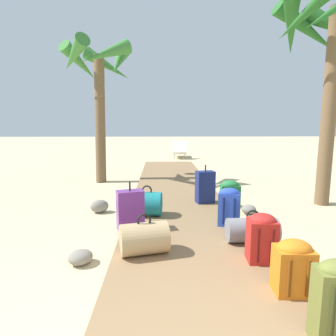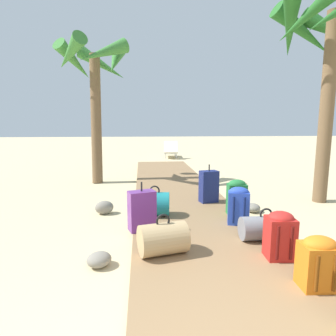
{
  "view_description": "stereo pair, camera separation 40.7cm",
  "coord_description": "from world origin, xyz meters",
  "px_view_note": "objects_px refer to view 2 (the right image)",
  "views": [
    {
      "loc": [
        -0.36,
        -0.68,
        1.54
      ],
      "look_at": [
        -0.16,
        5.71,
        0.55
      ],
      "focal_mm": 30.56,
      "sensor_mm": 36.0,
      "label": 1
    },
    {
      "loc": [
        -0.76,
        -0.66,
        1.54
      ],
      "look_at": [
        -0.16,
        5.71,
        0.55
      ],
      "focal_mm": 30.56,
      "sensor_mm": 36.0,
      "label": 2
    }
  ],
  "objects_px": {
    "palm_tree_far_left": "(94,73)",
    "palm_tree_near_right": "(331,34)",
    "duffel_bag_grey": "(265,228)",
    "lounge_chair": "(171,151)",
    "backpack_orange": "(319,261)",
    "suitcase_purple": "(142,211)",
    "backpack_blue": "(239,205)",
    "backpack_green": "(237,196)",
    "duffel_bag_tan": "(163,239)",
    "duffel_bag_teal": "(155,204)",
    "suitcase_navy": "(209,186)",
    "backpack_red": "(280,234)"
  },
  "relations": [
    {
      "from": "palm_tree_near_right",
      "to": "suitcase_navy",
      "type": "bearing_deg",
      "value": -177.0
    },
    {
      "from": "backpack_green",
      "to": "duffel_bag_teal",
      "type": "xyz_separation_m",
      "value": [
        -1.32,
        0.06,
        -0.11
      ]
    },
    {
      "from": "duffel_bag_teal",
      "to": "suitcase_navy",
      "type": "relative_size",
      "value": 0.71
    },
    {
      "from": "duffel_bag_teal",
      "to": "palm_tree_near_right",
      "type": "bearing_deg",
      "value": 14.15
    },
    {
      "from": "duffel_bag_grey",
      "to": "suitcase_navy",
      "type": "distance_m",
      "value": 1.84
    },
    {
      "from": "palm_tree_near_right",
      "to": "duffel_bag_teal",
      "type": "bearing_deg",
      "value": -165.85
    },
    {
      "from": "suitcase_navy",
      "to": "palm_tree_near_right",
      "type": "relative_size",
      "value": 0.18
    },
    {
      "from": "duffel_bag_tan",
      "to": "lounge_chair",
      "type": "relative_size",
      "value": 0.38
    },
    {
      "from": "backpack_orange",
      "to": "duffel_bag_tan",
      "type": "bearing_deg",
      "value": 148.86
    },
    {
      "from": "backpack_orange",
      "to": "lounge_chair",
      "type": "distance_m",
      "value": 10.72
    },
    {
      "from": "backpack_blue",
      "to": "palm_tree_far_left",
      "type": "xyz_separation_m",
      "value": [
        -2.58,
        3.77,
        2.45
      ]
    },
    {
      "from": "duffel_bag_teal",
      "to": "suitcase_navy",
      "type": "height_order",
      "value": "suitcase_navy"
    },
    {
      "from": "palm_tree_far_left",
      "to": "palm_tree_near_right",
      "type": "xyz_separation_m",
      "value": [
        4.69,
        -2.43,
        0.36
      ]
    },
    {
      "from": "duffel_bag_tan",
      "to": "backpack_blue",
      "type": "relative_size",
      "value": 1.08
    },
    {
      "from": "palm_tree_near_right",
      "to": "backpack_orange",
      "type": "bearing_deg",
      "value": -122.96
    },
    {
      "from": "backpack_orange",
      "to": "lounge_chair",
      "type": "xyz_separation_m",
      "value": [
        -0.22,
        10.71,
        -0.01
      ]
    },
    {
      "from": "backpack_red",
      "to": "palm_tree_near_right",
      "type": "xyz_separation_m",
      "value": [
        2.02,
        2.43,
        2.82
      ]
    },
    {
      "from": "backpack_red",
      "to": "lounge_chair",
      "type": "bearing_deg",
      "value": 90.86
    },
    {
      "from": "duffel_bag_grey",
      "to": "backpack_red",
      "type": "relative_size",
      "value": 1.19
    },
    {
      "from": "lounge_chair",
      "to": "duffel_bag_teal",
      "type": "bearing_deg",
      "value": -97.59
    },
    {
      "from": "backpack_green",
      "to": "backpack_red",
      "type": "relative_size",
      "value": 1.09
    },
    {
      "from": "backpack_green",
      "to": "duffel_bag_teal",
      "type": "relative_size",
      "value": 1.14
    },
    {
      "from": "suitcase_navy",
      "to": "backpack_orange",
      "type": "bearing_deg",
      "value": -84.04
    },
    {
      "from": "backpack_orange",
      "to": "suitcase_purple",
      "type": "xyz_separation_m",
      "value": [
        -1.56,
        1.58,
        0.02
      ]
    },
    {
      "from": "suitcase_navy",
      "to": "backpack_red",
      "type": "bearing_deg",
      "value": -84.14
    },
    {
      "from": "backpack_green",
      "to": "backpack_orange",
      "type": "xyz_separation_m",
      "value": [
        0.03,
        -2.12,
        -0.05
      ]
    },
    {
      "from": "palm_tree_near_right",
      "to": "suitcase_purple",
      "type": "bearing_deg",
      "value": -157.68
    },
    {
      "from": "duffel_bag_grey",
      "to": "backpack_orange",
      "type": "xyz_separation_m",
      "value": [
        0.0,
        -1.09,
        0.1
      ]
    },
    {
      "from": "duffel_bag_teal",
      "to": "backpack_blue",
      "type": "relative_size",
      "value": 0.91
    },
    {
      "from": "duffel_bag_tan",
      "to": "backpack_blue",
      "type": "bearing_deg",
      "value": 36.68
    },
    {
      "from": "palm_tree_far_left",
      "to": "suitcase_navy",
      "type": "bearing_deg",
      "value": -46.32
    },
    {
      "from": "duffel_bag_grey",
      "to": "lounge_chair",
      "type": "height_order",
      "value": "lounge_chair"
    },
    {
      "from": "backpack_blue",
      "to": "backpack_red",
      "type": "relative_size",
      "value": 1.05
    },
    {
      "from": "palm_tree_near_right",
      "to": "lounge_chair",
      "type": "distance_m",
      "value": 8.49
    },
    {
      "from": "backpack_blue",
      "to": "palm_tree_far_left",
      "type": "distance_m",
      "value": 5.18
    },
    {
      "from": "backpack_orange",
      "to": "suitcase_purple",
      "type": "relative_size",
      "value": 0.71
    },
    {
      "from": "backpack_green",
      "to": "suitcase_navy",
      "type": "height_order",
      "value": "suitcase_navy"
    },
    {
      "from": "duffel_bag_teal",
      "to": "suitcase_navy",
      "type": "xyz_separation_m",
      "value": [
        1.05,
        0.72,
        0.11
      ]
    },
    {
      "from": "lounge_chair",
      "to": "backpack_red",
      "type": "bearing_deg",
      "value": -89.14
    },
    {
      "from": "backpack_orange",
      "to": "lounge_chair",
      "type": "bearing_deg",
      "value": 91.16
    },
    {
      "from": "duffel_bag_teal",
      "to": "palm_tree_near_right",
      "type": "height_order",
      "value": "palm_tree_near_right"
    },
    {
      "from": "suitcase_purple",
      "to": "backpack_red",
      "type": "distance_m",
      "value": 1.79
    },
    {
      "from": "palm_tree_far_left",
      "to": "backpack_blue",
      "type": "bearing_deg",
      "value": -55.61
    },
    {
      "from": "backpack_blue",
      "to": "palm_tree_near_right",
      "type": "height_order",
      "value": "palm_tree_near_right"
    },
    {
      "from": "backpack_green",
      "to": "duffel_bag_tan",
      "type": "bearing_deg",
      "value": -134.53
    },
    {
      "from": "backpack_green",
      "to": "lounge_chair",
      "type": "height_order",
      "value": "lounge_chair"
    },
    {
      "from": "duffel_bag_teal",
      "to": "backpack_orange",
      "type": "height_order",
      "value": "duffel_bag_teal"
    },
    {
      "from": "backpack_orange",
      "to": "backpack_blue",
      "type": "xyz_separation_m",
      "value": [
        -0.15,
        1.68,
        0.04
      ]
    },
    {
      "from": "backpack_orange",
      "to": "suitcase_purple",
      "type": "height_order",
      "value": "suitcase_purple"
    },
    {
      "from": "palm_tree_far_left",
      "to": "lounge_chair",
      "type": "bearing_deg",
      "value": 64.48
    }
  ]
}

